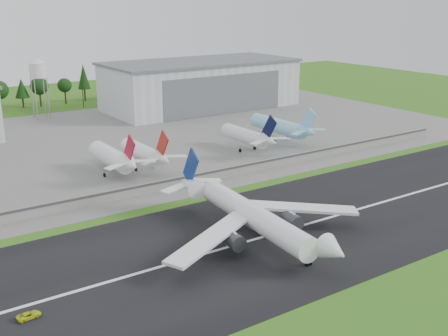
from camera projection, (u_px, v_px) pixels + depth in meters
ground at (300, 248)px, 133.34m from camera, size 600.00×600.00×0.00m
runway at (274, 234)px, 141.24m from camera, size 320.00×60.00×0.10m
runway_centerline at (274, 234)px, 141.22m from camera, size 220.00×1.00×0.02m
apron at (103, 144)px, 228.30m from camera, size 320.00×150.00×0.10m
blast_fence at (184, 181)px, 176.33m from camera, size 240.00×0.61×3.50m
hangar_east at (201, 84)px, 300.51m from camera, size 102.00×47.00×25.20m
water_tower at (38, 68)px, 269.93m from camera, size 8.40×8.40×29.40m
utility_poles at (43, 112)px, 291.63m from camera, size 230.00×3.00×12.00m
treeline at (35, 108)px, 303.50m from camera, size 320.00×16.00×22.00m
main_airliner at (255, 222)px, 136.10m from camera, size 57.06×59.27×18.17m
ground_vehicle at (29, 315)px, 103.81m from camera, size 4.63×2.45×1.24m
parked_jet_red_a at (115, 158)px, 184.87m from camera, size 7.36×31.29×16.87m
parked_jet_red_b at (147, 154)px, 191.09m from camera, size 7.36×31.29×16.63m
parked_jet_navy at (250, 137)px, 214.71m from camera, size 7.36×31.29×16.61m
parked_jet_skyblue at (283, 127)px, 229.86m from camera, size 7.36×37.29×16.85m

